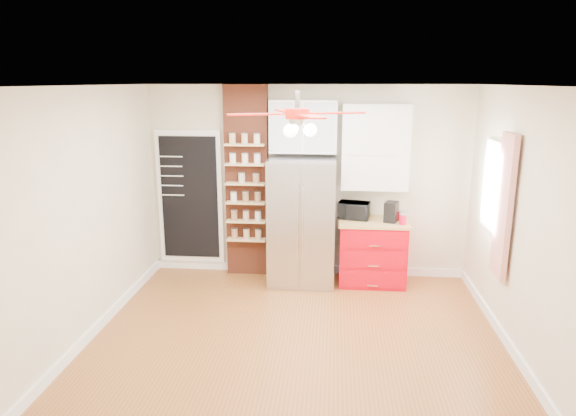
# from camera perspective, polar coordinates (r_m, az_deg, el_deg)

# --- Properties ---
(floor) EXTENTS (4.50, 4.50, 0.00)m
(floor) POSITION_cam_1_polar(r_m,az_deg,el_deg) (5.82, 0.95, -14.17)
(floor) COLOR brown
(floor) RESTS_ON ground
(ceiling) EXTENTS (4.50, 4.50, 0.00)m
(ceiling) POSITION_cam_1_polar(r_m,az_deg,el_deg) (5.14, 1.07, 13.45)
(ceiling) COLOR white
(ceiling) RESTS_ON wall_back
(wall_back) EXTENTS (4.50, 0.02, 2.70)m
(wall_back) POSITION_cam_1_polar(r_m,az_deg,el_deg) (7.27, 2.17, 2.88)
(wall_back) COLOR beige
(wall_back) RESTS_ON floor
(wall_front) EXTENTS (4.50, 0.02, 2.70)m
(wall_front) POSITION_cam_1_polar(r_m,az_deg,el_deg) (3.44, -1.49, -9.97)
(wall_front) COLOR beige
(wall_front) RESTS_ON floor
(wall_left) EXTENTS (0.02, 4.00, 2.70)m
(wall_left) POSITION_cam_1_polar(r_m,az_deg,el_deg) (5.92, -21.26, -0.64)
(wall_left) COLOR beige
(wall_left) RESTS_ON floor
(wall_right) EXTENTS (0.02, 4.00, 2.70)m
(wall_right) POSITION_cam_1_polar(r_m,az_deg,el_deg) (5.63, 24.50, -1.67)
(wall_right) COLOR beige
(wall_right) RESTS_ON floor
(chalkboard) EXTENTS (0.95, 0.05, 1.95)m
(chalkboard) POSITION_cam_1_polar(r_m,az_deg,el_deg) (7.56, -10.83, 1.14)
(chalkboard) COLOR white
(chalkboard) RESTS_ON wall_back
(brick_pillar) EXTENTS (0.60, 0.16, 2.70)m
(brick_pillar) POSITION_cam_1_polar(r_m,az_deg,el_deg) (7.28, -4.56, 2.87)
(brick_pillar) COLOR brown
(brick_pillar) RESTS_ON floor
(fridge) EXTENTS (0.90, 0.70, 1.75)m
(fridge) POSITION_cam_1_polar(r_m,az_deg,el_deg) (7.02, 1.57, -1.50)
(fridge) COLOR #B8B8BD
(fridge) RESTS_ON floor
(upper_glass_cabinet) EXTENTS (0.90, 0.35, 0.70)m
(upper_glass_cabinet) POSITION_cam_1_polar(r_m,az_deg,el_deg) (6.99, 1.74, 9.06)
(upper_glass_cabinet) COLOR white
(upper_glass_cabinet) RESTS_ON wall_back
(red_cabinet) EXTENTS (0.94, 0.64, 0.90)m
(red_cabinet) POSITION_cam_1_polar(r_m,az_deg,el_deg) (7.20, 9.32, -4.80)
(red_cabinet) COLOR #C70112
(red_cabinet) RESTS_ON floor
(upper_shelf_unit) EXTENTS (0.90, 0.30, 1.15)m
(upper_shelf_unit) POSITION_cam_1_polar(r_m,az_deg,el_deg) (7.05, 9.68, 6.67)
(upper_shelf_unit) COLOR white
(upper_shelf_unit) RESTS_ON wall_back
(window) EXTENTS (0.04, 0.75, 1.05)m
(window) POSITION_cam_1_polar(r_m,az_deg,el_deg) (6.42, 21.95, 2.20)
(window) COLOR white
(window) RESTS_ON wall_right
(curtain) EXTENTS (0.06, 0.40, 1.55)m
(curtain) POSITION_cam_1_polar(r_m,az_deg,el_deg) (5.91, 22.87, 0.18)
(curtain) COLOR red
(curtain) RESTS_ON wall_right
(ceiling_fan) EXTENTS (1.40, 1.40, 0.44)m
(ceiling_fan) POSITION_cam_1_polar(r_m,az_deg,el_deg) (5.15, 1.06, 10.38)
(ceiling_fan) COLOR silver
(ceiling_fan) RESTS_ON ceiling
(toaster_oven) EXTENTS (0.46, 0.35, 0.23)m
(toaster_oven) POSITION_cam_1_polar(r_m,az_deg,el_deg) (7.10, 7.33, -0.26)
(toaster_oven) COLOR black
(toaster_oven) RESTS_ON red_cabinet
(coffee_maker) EXTENTS (0.22, 0.25, 0.27)m
(coffee_maker) POSITION_cam_1_polar(r_m,az_deg,el_deg) (7.02, 11.40, -0.42)
(coffee_maker) COLOR black
(coffee_maker) RESTS_ON red_cabinet
(canister_left) EXTENTS (0.10, 0.10, 0.13)m
(canister_left) POSITION_cam_1_polar(r_m,az_deg,el_deg) (6.93, 12.64, -1.26)
(canister_left) COLOR #BB0A29
(canister_left) RESTS_ON red_cabinet
(canister_right) EXTENTS (0.12, 0.12, 0.13)m
(canister_right) POSITION_cam_1_polar(r_m,az_deg,el_deg) (7.13, 12.43, -0.85)
(canister_right) COLOR red
(canister_right) RESTS_ON red_cabinet
(pantry_jar_oats) EXTENTS (0.10, 0.10, 0.13)m
(pantry_jar_oats) POSITION_cam_1_polar(r_m,az_deg,el_deg) (7.14, -5.17, 3.33)
(pantry_jar_oats) COLOR beige
(pantry_jar_oats) RESTS_ON brick_pillar
(pantry_jar_beans) EXTENTS (0.12, 0.12, 0.12)m
(pantry_jar_beans) POSITION_cam_1_polar(r_m,az_deg,el_deg) (7.11, -3.56, 3.29)
(pantry_jar_beans) COLOR #976E4C
(pantry_jar_beans) RESTS_ON brick_pillar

